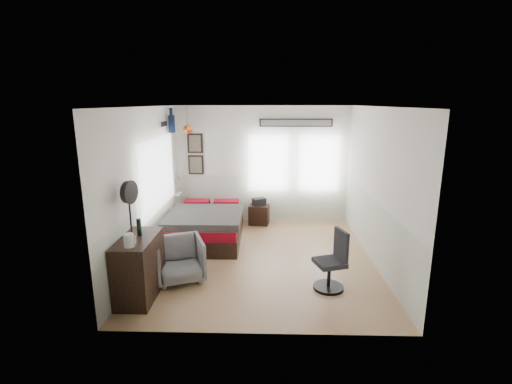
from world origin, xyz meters
TOP-DOWN VIEW (x-y plane):
  - ground_plane at (0.00, 0.00)m, footprint 4.00×4.50m
  - room_shell at (-0.08, 0.19)m, footprint 4.02×4.52m
  - wall_decor at (-1.10, 1.96)m, footprint 3.55×1.32m
  - bed at (-1.13, 0.91)m, footprint 1.46×1.99m
  - dresser at (-1.74, -1.37)m, footprint 0.48×1.00m
  - armchair at (-1.28, -0.84)m, footprint 0.95×0.96m
  - nightstand at (-0.07, 1.98)m, footprint 0.50×0.42m
  - task_chair at (1.10, -1.07)m, footprint 0.52×0.52m
  - kettle at (-1.73, -1.70)m, footprint 0.16×0.13m
  - bottle at (-1.73, -1.28)m, footprint 0.06×0.06m
  - stand_fan at (-1.82, -1.30)m, footprint 0.15×0.33m
  - black_bag at (-0.07, 1.98)m, footprint 0.34×0.29m

SIDE VIEW (x-z plane):
  - ground_plane at x=0.00m, z-range -0.01..0.00m
  - nightstand at x=-0.07m, z-range 0.00..0.45m
  - bed at x=-1.13m, z-range -0.01..0.63m
  - armchair at x=-1.28m, z-range 0.00..0.68m
  - task_chair at x=1.10m, z-range -0.09..0.84m
  - dresser at x=-1.74m, z-range 0.00..0.90m
  - black_bag at x=-0.07m, z-range 0.45..0.62m
  - kettle at x=-1.73m, z-range 0.90..1.08m
  - bottle at x=-1.73m, z-range 0.90..1.16m
  - stand_fan at x=-1.82m, z-range 1.13..1.95m
  - room_shell at x=-0.08m, z-range 0.26..2.97m
  - wall_decor at x=-1.10m, z-range 1.38..2.82m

